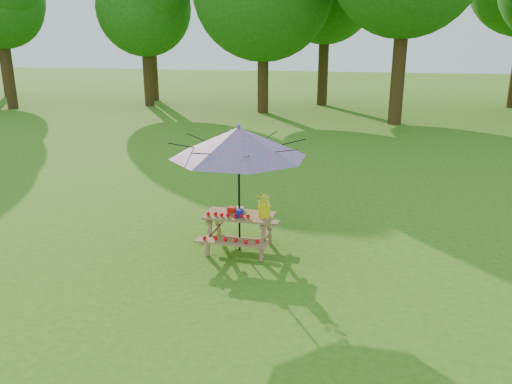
# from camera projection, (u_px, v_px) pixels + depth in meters

# --- Properties ---
(picnic_table) EXTENTS (1.20, 1.32, 0.67)m
(picnic_table) POSITION_uv_depth(u_px,v_px,m) (239.00, 233.00, 8.81)
(picnic_table) COLOR olive
(picnic_table) RESTS_ON ground
(patio_umbrella) EXTENTS (3.06, 3.06, 2.27)m
(patio_umbrella) POSITION_uv_depth(u_px,v_px,m) (239.00, 142.00, 8.34)
(patio_umbrella) COLOR black
(patio_umbrella) RESTS_ON ground
(produce_bins) EXTENTS (0.33, 0.42, 0.13)m
(produce_bins) POSITION_uv_depth(u_px,v_px,m) (237.00, 211.00, 8.72)
(produce_bins) COLOR red
(produce_bins) RESTS_ON picnic_table
(tomatoes_row) EXTENTS (0.77, 0.13, 0.07)m
(tomatoes_row) POSITION_uv_depth(u_px,v_px,m) (228.00, 215.00, 8.57)
(tomatoes_row) COLOR red
(tomatoes_row) RESTS_ON picnic_table
(flower_bucket) EXTENTS (0.33, 0.30, 0.46)m
(flower_bucket) POSITION_uv_depth(u_px,v_px,m) (264.00, 203.00, 8.53)
(flower_bucket) COLOR #FFE90D
(flower_bucket) RESTS_ON picnic_table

